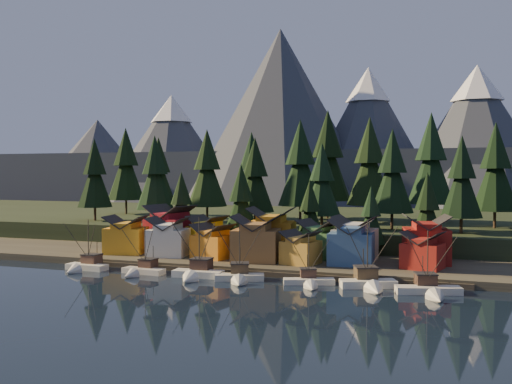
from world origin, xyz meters
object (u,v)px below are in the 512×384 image
(boat_1, at_px, (141,264))
(boat_3, at_px, (239,269))
(house_front_0, at_px, (126,234))
(house_back_0, at_px, (170,226))
(boat_0, at_px, (84,259))
(boat_4, at_px, (309,275))
(boat_2, at_px, (196,265))
(house_front_1, at_px, (168,236))
(house_back_1, at_px, (207,233))
(boat_6, at_px, (430,282))
(boat_5, at_px, (370,274))

(boat_1, height_order, boat_3, boat_3)
(house_front_0, distance_m, house_back_0, 11.13)
(boat_0, xyz_separation_m, house_front_0, (0.34, 15.29, 3.68))
(boat_3, distance_m, boat_4, 13.03)
(boat_2, height_order, house_front_1, boat_2)
(boat_4, relative_size, house_back_1, 1.14)
(boat_2, distance_m, boat_3, 8.89)
(boat_4, relative_size, boat_6, 0.85)
(boat_2, relative_size, boat_6, 1.08)
(house_front_0, distance_m, house_front_1, 11.13)
(boat_0, height_order, house_back_0, house_back_0)
(boat_0, relative_size, house_back_0, 1.03)
(boat_1, bearing_deg, boat_2, 4.11)
(house_front_0, bearing_deg, boat_0, -102.94)
(boat_5, bearing_deg, boat_0, 159.42)
(boat_5, bearing_deg, boat_4, 161.87)
(boat_5, bearing_deg, house_front_0, 144.39)
(boat_6, bearing_deg, house_back_1, 138.69)
(boat_0, bearing_deg, boat_5, 3.23)
(boat_0, bearing_deg, boat_4, 2.69)
(boat_1, height_order, boat_5, boat_5)
(boat_1, bearing_deg, house_front_0, 134.22)
(house_front_1, xyz_separation_m, house_back_0, (-4.58, 9.55, 1.09))
(boat_2, bearing_deg, house_front_0, 144.63)
(boat_5, height_order, house_back_0, house_back_0)
(boat_0, height_order, house_back_1, boat_0)
(boat_1, distance_m, boat_6, 54.36)
(house_front_1, height_order, house_back_0, house_back_0)
(house_back_0, bearing_deg, house_front_0, -116.33)
(boat_2, bearing_deg, boat_0, 176.19)
(house_front_1, height_order, house_back_1, house_front_1)
(house_front_0, height_order, house_front_1, house_front_1)
(house_front_1, bearing_deg, boat_0, -137.59)
(boat_3, bearing_deg, house_back_0, 118.47)
(boat_5, distance_m, house_front_1, 48.20)
(boat_4, bearing_deg, boat_6, -22.71)
(boat_4, distance_m, house_back_0, 47.05)
(boat_2, height_order, boat_6, boat_2)
(boat_6, xyz_separation_m, house_front_1, (-56.18, 15.54, 3.89))
(boat_6, distance_m, house_front_1, 58.42)
(boat_4, distance_m, boat_5, 10.51)
(boat_1, relative_size, boat_4, 1.04)
(boat_4, height_order, boat_6, boat_6)
(boat_3, relative_size, house_front_1, 1.21)
(boat_4, relative_size, house_front_0, 1.01)
(boat_3, height_order, boat_5, boat_5)
(boat_0, xyz_separation_m, boat_6, (67.63, -0.84, -0.21))
(house_front_1, bearing_deg, house_back_0, 105.95)
(boat_4, distance_m, boat_6, 20.56)
(boat_0, relative_size, house_front_0, 1.15)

